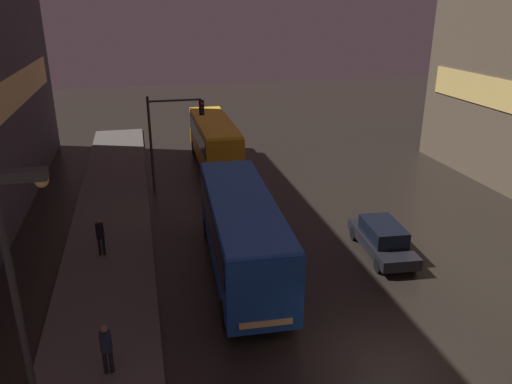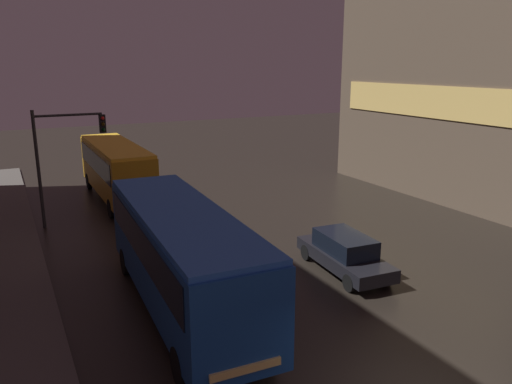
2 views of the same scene
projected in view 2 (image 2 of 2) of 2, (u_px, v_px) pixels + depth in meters
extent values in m
cube|color=brown|center=(487.00, 81.00, 30.46)|extent=(10.00, 16.07, 13.55)
cube|color=#EAC66B|center=(426.00, 101.00, 28.52)|extent=(0.24, 13.66, 1.80)
cube|color=#194793|center=(182.00, 255.00, 15.86)|extent=(3.08, 10.36, 2.72)
cube|color=black|center=(181.00, 237.00, 15.71)|extent=(3.10, 9.54, 1.10)
cube|color=blue|center=(180.00, 212.00, 15.50)|extent=(3.02, 10.15, 0.16)
cube|color=#F4CC72|center=(246.00, 369.00, 11.57)|extent=(1.80, 0.19, 0.20)
cylinder|color=black|center=(265.00, 344.00, 13.41)|extent=(0.30, 1.01, 1.00)
cylinder|color=black|center=(180.00, 366.00, 12.46)|extent=(0.30, 1.01, 1.00)
cylinder|color=black|center=(185.00, 252.00, 19.97)|extent=(0.30, 1.01, 1.00)
cylinder|color=black|center=(125.00, 262.00, 19.02)|extent=(0.30, 1.01, 1.00)
cube|color=orange|center=(116.00, 169.00, 29.14)|extent=(2.39, 9.79, 2.61)
cube|color=black|center=(115.00, 160.00, 29.00)|extent=(2.45, 9.01, 1.10)
cube|color=yellow|center=(114.00, 145.00, 28.80)|extent=(2.34, 9.60, 0.16)
cube|color=#F4CC72|center=(138.00, 204.00, 25.14)|extent=(1.64, 0.11, 0.20)
cylinder|color=black|center=(152.00, 203.00, 26.95)|extent=(0.25, 1.00, 1.00)
cylinder|color=black|center=(111.00, 208.00, 26.00)|extent=(0.25, 1.00, 1.00)
cylinder|color=black|center=(123.00, 178.00, 32.97)|extent=(0.25, 1.00, 1.00)
cylinder|color=black|center=(89.00, 181.00, 32.02)|extent=(0.25, 1.00, 1.00)
cube|color=black|center=(344.00, 258.00, 19.26)|extent=(2.09, 4.71, 0.50)
cube|color=black|center=(345.00, 243.00, 19.11)|extent=(1.66, 2.63, 0.70)
cylinder|color=black|center=(386.00, 276.00, 18.19)|extent=(0.25, 0.65, 0.64)
cylinder|color=black|center=(350.00, 283.00, 17.60)|extent=(0.25, 0.65, 0.64)
cylinder|color=black|center=(339.00, 247.00, 21.03)|extent=(0.25, 0.65, 0.64)
cylinder|color=black|center=(306.00, 252.00, 20.44)|extent=(0.25, 0.65, 0.64)
cylinder|color=#2D2D2D|center=(39.00, 170.00, 23.84)|extent=(0.16, 0.16, 5.74)
cylinder|color=#2D2D2D|center=(68.00, 115.00, 23.90)|extent=(3.14, 0.12, 0.12)
cube|color=black|center=(102.00, 124.00, 24.72)|extent=(0.30, 0.24, 0.90)
sphere|color=red|center=(103.00, 118.00, 24.53)|extent=(0.18, 0.18, 0.18)
sphere|color=#3B2B07|center=(103.00, 124.00, 24.60)|extent=(0.18, 0.18, 0.18)
sphere|color=black|center=(103.00, 130.00, 24.67)|extent=(0.18, 0.18, 0.18)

